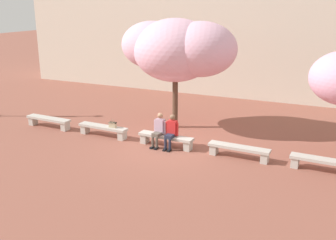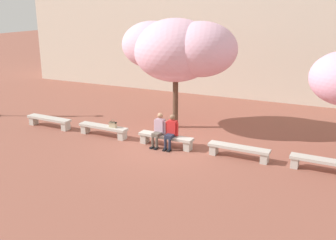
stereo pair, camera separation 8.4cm
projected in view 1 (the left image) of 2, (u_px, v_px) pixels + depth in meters
ground_plane at (166, 146)px, 15.05m from camera, size 100.00×100.00×0.00m
building_facade at (243, 14)px, 23.08m from camera, size 28.00×4.00×9.26m
stone_bench_west_end at (49, 121)px, 17.22m from camera, size 2.20×0.49×0.45m
stone_bench_near_west at (103, 129)px, 16.09m from camera, size 2.20×0.49×0.45m
stone_bench_center at (166, 139)px, 14.96m from camera, size 2.20×0.49×0.45m
stone_bench_near_east at (239, 150)px, 13.82m from camera, size 2.20×0.49×0.45m
stone_bench_east_end at (325, 163)px, 12.69m from camera, size 2.20×0.49×0.45m
person_seated_left at (159, 129)px, 14.90m from camera, size 0.51×0.71×1.29m
person_seated_right at (171, 130)px, 14.70m from camera, size 0.51×0.69×1.29m
handbag at (113, 124)px, 15.80m from camera, size 0.30×0.15×0.34m
cherry_tree_main at (179, 49)px, 16.34m from camera, size 4.98×3.61×4.69m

